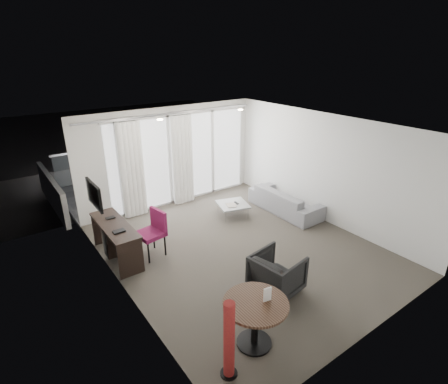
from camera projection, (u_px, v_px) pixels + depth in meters
floor at (240, 248)px, 7.43m from camera, size 5.00×6.00×0.00m
ceiling at (243, 127)px, 6.43m from camera, size 5.00×6.00×0.00m
wall_left at (119, 227)px, 5.58m from camera, size 0.00×6.00×2.60m
wall_right at (324, 169)px, 8.28m from camera, size 0.00×6.00×2.60m
wall_front at (380, 262)px, 4.68m from camera, size 5.00×0.00×2.60m
window_panel at (181, 158)px, 9.37m from camera, size 4.00×0.02×2.38m
window_frame at (182, 159)px, 9.36m from camera, size 4.10×0.06×2.44m
curtain_left at (132, 170)px, 8.46m from camera, size 0.60×0.20×2.38m
curtain_right at (183, 160)px, 9.22m from camera, size 0.60×0.20×2.38m
curtain_track at (171, 114)px, 8.61m from camera, size 4.80×0.04×0.04m
downlight_a at (160, 120)px, 7.15m from camera, size 0.12×0.12×0.02m
downlight_b at (240, 110)px, 8.28m from camera, size 0.12×0.12×0.02m
desk at (116, 241)px, 6.98m from camera, size 0.50×1.60×0.75m
tv at (94, 195)px, 6.67m from camera, size 0.05×0.80×0.50m
desk_chair at (150, 234)px, 7.01m from camera, size 0.60×0.58×0.97m
round_table at (255, 323)px, 4.91m from camera, size 1.19×1.19×0.73m
menu_card at (267, 301)px, 4.81m from camera, size 0.12×0.04×0.21m
red_lamp at (229, 340)px, 4.35m from camera, size 0.29×0.29×1.16m
tub_armchair at (277, 273)px, 6.01m from camera, size 0.90×0.88×0.72m
coffee_table at (233, 210)px, 8.83m from camera, size 0.89×0.89×0.32m
remote at (236, 202)px, 8.79m from camera, size 0.08×0.18×0.02m
magazine at (231, 204)px, 8.67m from camera, size 0.27×0.30×0.01m
sofa at (285, 200)px, 9.02m from camera, size 0.80×2.04×0.60m
terrace_slab at (159, 185)px, 10.99m from camera, size 5.60×3.00×0.12m
rattan_chair_a at (163, 168)px, 11.15m from camera, size 0.72×0.72×0.80m
rattan_chair_b at (192, 158)px, 11.95m from camera, size 0.67×0.67×0.91m
rattan_table at (193, 180)px, 10.54m from camera, size 0.57×0.57×0.52m
balustrade at (139, 157)px, 11.86m from camera, size 5.50×0.06×1.05m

